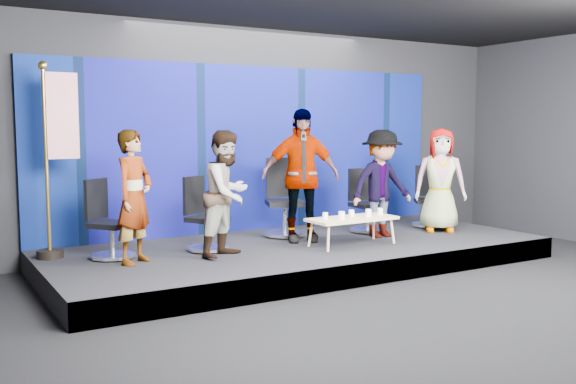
# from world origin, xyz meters

# --- Properties ---
(ground) EXTENTS (10.00, 10.00, 0.00)m
(ground) POSITION_xyz_m (0.00, 0.00, 0.00)
(ground) COLOR black
(ground) RESTS_ON ground
(room_walls) EXTENTS (10.02, 8.02, 3.51)m
(room_walls) POSITION_xyz_m (0.00, 0.00, 2.43)
(room_walls) COLOR black
(room_walls) RESTS_ON ground
(riser) EXTENTS (7.00, 3.00, 0.30)m
(riser) POSITION_xyz_m (0.00, 2.50, 0.15)
(riser) COLOR black
(riser) RESTS_ON ground
(backdrop) EXTENTS (7.00, 0.08, 2.60)m
(backdrop) POSITION_xyz_m (0.00, 3.95, 1.60)
(backdrop) COLOR #071C54
(backdrop) RESTS_ON riser
(chair_a) EXTENTS (0.79, 0.79, 1.00)m
(chair_a) POSITION_xyz_m (-2.61, 2.87, 0.63)
(chair_a) COLOR silver
(chair_a) RESTS_ON riser
(panelist_a) EXTENTS (0.70, 0.67, 1.62)m
(panelist_a) POSITION_xyz_m (-2.41, 2.41, 1.11)
(panelist_a) COLOR black
(panelist_a) RESTS_ON riser
(chair_b) EXTENTS (0.76, 0.76, 0.99)m
(chair_b) POSITION_xyz_m (-1.37, 2.72, 0.63)
(chair_b) COLOR silver
(chair_b) RESTS_ON riser
(panelist_b) EXTENTS (0.98, 0.92, 1.61)m
(panelist_b) POSITION_xyz_m (-1.26, 2.24, 1.10)
(panelist_b) COLOR black
(panelist_b) RESTS_ON riser
(chair_c) EXTENTS (0.86, 0.86, 1.18)m
(chair_c) POSITION_xyz_m (0.13, 3.19, 0.69)
(chair_c) COLOR silver
(chair_c) RESTS_ON riser
(panelist_c) EXTENTS (1.21, 0.83, 1.91)m
(panelist_c) POSITION_xyz_m (0.11, 2.68, 1.25)
(panelist_c) COLOR black
(panelist_c) RESTS_ON riser
(chair_d) EXTENTS (0.57, 0.57, 0.99)m
(chair_d) POSITION_xyz_m (1.43, 2.86, 0.63)
(chair_d) COLOR silver
(chair_d) RESTS_ON riser
(panelist_d) EXTENTS (1.05, 0.62, 1.61)m
(panelist_d) POSITION_xyz_m (1.34, 2.37, 1.10)
(panelist_d) COLOR black
(panelist_d) RESTS_ON riser
(chair_e) EXTENTS (0.79, 0.79, 1.00)m
(chair_e) POSITION_xyz_m (2.66, 2.76, 0.63)
(chair_e) COLOR silver
(chair_e) RESTS_ON riser
(panelist_e) EXTENTS (0.95, 0.88, 1.63)m
(panelist_e) POSITION_xyz_m (2.46, 2.30, 1.11)
(panelist_e) COLOR black
(panelist_e) RESTS_ON riser
(coffee_table) EXTENTS (1.29, 0.57, 0.39)m
(coffee_table) POSITION_xyz_m (0.56, 2.03, 0.66)
(coffee_table) COLOR tan
(coffee_table) RESTS_ON riser
(mug_a) EXTENTS (0.07, 0.07, 0.09)m
(mug_a) POSITION_xyz_m (0.16, 2.11, 0.74)
(mug_a) COLOR white
(mug_a) RESTS_ON coffee_table
(mug_b) EXTENTS (0.09, 0.09, 0.10)m
(mug_b) POSITION_xyz_m (0.35, 1.98, 0.74)
(mug_b) COLOR white
(mug_b) RESTS_ON coffee_table
(mug_c) EXTENTS (0.08, 0.08, 0.09)m
(mug_c) POSITION_xyz_m (0.61, 2.12, 0.74)
(mug_c) COLOR white
(mug_c) RESTS_ON coffee_table
(mug_d) EXTENTS (0.08, 0.08, 0.10)m
(mug_d) POSITION_xyz_m (0.83, 2.01, 0.74)
(mug_d) COLOR white
(mug_d) RESTS_ON coffee_table
(mug_e) EXTENTS (0.08, 0.08, 0.09)m
(mug_e) POSITION_xyz_m (1.08, 2.06, 0.74)
(mug_e) COLOR white
(mug_e) RESTS_ON coffee_table
(flag_stand) EXTENTS (0.56, 0.33, 2.46)m
(flag_stand) POSITION_xyz_m (-3.13, 3.25, 1.60)
(flag_stand) COLOR black
(flag_stand) RESTS_ON riser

